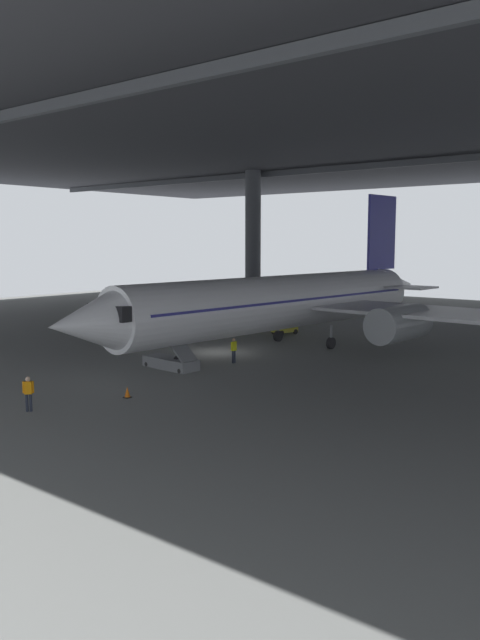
# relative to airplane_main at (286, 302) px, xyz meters

# --- Properties ---
(ground_plane) EXTENTS (110.00, 110.00, 0.00)m
(ground_plane) POSITION_rel_airplane_main_xyz_m (-3.01, -4.54, -3.63)
(ground_plane) COLOR slate
(hangar_structure) EXTENTS (121.00, 99.00, 18.23)m
(hangar_structure) POSITION_rel_airplane_main_xyz_m (-3.10, 9.25, 13.95)
(hangar_structure) COLOR #4C4F54
(hangar_structure) RESTS_ON ground_plane
(airplane_main) EXTENTS (38.85, 40.16, 12.41)m
(airplane_main) POSITION_rel_airplane_main_xyz_m (0.00, 0.00, 0.00)
(airplane_main) COLOR white
(airplane_main) RESTS_ON ground_plane
(boarding_stairs) EXTENTS (4.49, 1.81, 4.85)m
(boarding_stairs) POSITION_rel_airplane_main_xyz_m (-1.55, -10.99, -2.88)
(boarding_stairs) COLOR slate
(boarding_stairs) RESTS_ON ground_plane
(crew_worker_near_nose) EXTENTS (0.41, 0.42, 1.74)m
(crew_worker_near_nose) POSITION_rel_airplane_main_xyz_m (0.63, -22.91, -2.63)
(crew_worker_near_nose) COLOR #232838
(crew_worker_near_nose) RESTS_ON ground_plane
(crew_worker_by_stairs) EXTENTS (0.25, 0.55, 1.72)m
(crew_worker_by_stairs) POSITION_rel_airplane_main_xyz_m (0.60, -7.04, -2.64)
(crew_worker_by_stairs) COLOR #232838
(crew_worker_by_stairs) RESTS_ON ground_plane
(traffic_cone_orange) EXTENTS (0.36, 0.36, 0.60)m
(traffic_cone_orange) POSITION_rel_airplane_main_xyz_m (2.28, -18.06, -3.33)
(traffic_cone_orange) COLOR black
(traffic_cone_orange) RESTS_ON ground_plane
(baggage_tug) EXTENTS (1.79, 2.45, 0.90)m
(baggage_tug) POSITION_rel_airplane_main_xyz_m (-4.48, 6.39, -3.10)
(baggage_tug) COLOR yellow
(baggage_tug) RESTS_ON ground_plane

